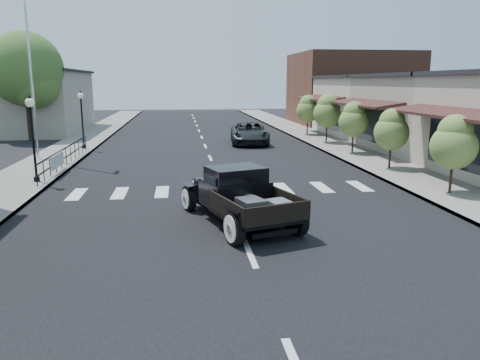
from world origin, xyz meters
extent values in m
plane|color=black|center=(0.00, 0.00, 0.00)|extent=(120.00, 120.00, 0.00)
cube|color=black|center=(0.00, 15.00, 0.01)|extent=(14.00, 80.00, 0.02)
cube|color=gray|center=(-8.50, 15.00, 0.07)|extent=(3.00, 80.00, 0.15)
cube|color=gray|center=(8.50, 15.00, 0.07)|extent=(3.00, 80.00, 0.15)
cube|color=#A99F8E|center=(-15.00, 28.00, 2.50)|extent=(10.00, 12.00, 5.00)
cube|color=#A79B8C|center=(15.00, 13.00, 2.25)|extent=(10.00, 9.00, 4.50)
cube|color=#B9AD9C|center=(15.00, 22.00, 2.25)|extent=(10.00, 9.00, 4.50)
cube|color=brown|center=(15.50, 32.00, 3.50)|extent=(11.00, 10.00, 7.00)
cylinder|color=silver|center=(-9.20, 12.00, 6.63)|extent=(0.12, 0.12, 12.97)
imported|color=black|center=(3.09, 17.90, 0.74)|extent=(2.90, 5.52, 1.48)
camera|label=1|loc=(-1.65, -13.90, 4.21)|focal=35.00mm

